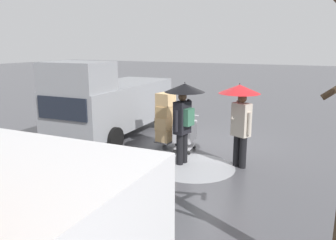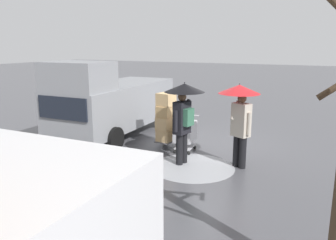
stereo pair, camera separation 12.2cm
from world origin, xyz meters
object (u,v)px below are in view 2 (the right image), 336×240
at_px(cargo_van_parked_right, 111,102).
at_px(hand_dolly_boxes, 166,119).
at_px(shopping_cart_vendor, 185,132).
at_px(pedestrian_pink_side, 184,105).
at_px(pedestrian_black_side, 240,106).

xyz_separation_m(cargo_van_parked_right, hand_dolly_boxes, (-2.25, 0.37, -0.28)).
xyz_separation_m(shopping_cart_vendor, pedestrian_pink_side, (-0.37, 0.97, 1.00)).
relative_size(shopping_cart_vendor, hand_dolly_boxes, 0.62).
distance_m(hand_dolly_boxes, pedestrian_black_side, 2.55).
distance_m(cargo_van_parked_right, hand_dolly_boxes, 2.30).
relative_size(shopping_cart_vendor, pedestrian_pink_side, 0.49).
height_order(hand_dolly_boxes, pedestrian_pink_side, pedestrian_pink_side).
relative_size(hand_dolly_boxes, pedestrian_black_side, 0.78).
bearing_deg(pedestrian_pink_side, cargo_van_parked_right, -23.05).
distance_m(cargo_van_parked_right, shopping_cart_vendor, 2.99).
height_order(cargo_van_parked_right, hand_dolly_boxes, cargo_van_parked_right).
height_order(shopping_cart_vendor, pedestrian_pink_side, pedestrian_pink_side).
height_order(cargo_van_parked_right, shopping_cart_vendor, cargo_van_parked_right).
height_order(hand_dolly_boxes, pedestrian_black_side, pedestrian_black_side).
xyz_separation_m(hand_dolly_boxes, pedestrian_pink_side, (-1.02, 1.02, 0.67)).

